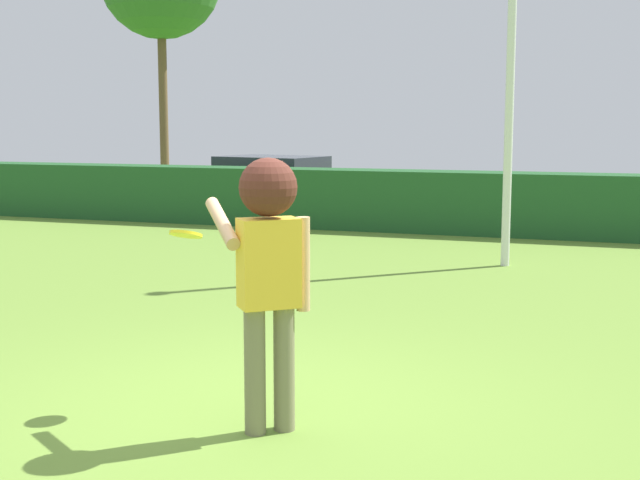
{
  "coord_description": "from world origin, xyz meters",
  "views": [
    {
      "loc": [
        2.49,
        -5.44,
        2.04
      ],
      "look_at": [
        0.35,
        0.66,
        1.15
      ],
      "focal_mm": 48.79,
      "sensor_mm": 36.0,
      "label": 1
    }
  ],
  "objects_px": {
    "person": "(268,254)",
    "lamppost": "(512,18)",
    "parked_car_black": "(272,181)",
    "frisbee": "(186,234)"
  },
  "relations": [
    {
      "from": "parked_car_black",
      "to": "lamppost",
      "type": "bearing_deg",
      "value": -43.91
    },
    {
      "from": "person",
      "to": "frisbee",
      "type": "xyz_separation_m",
      "value": [
        -0.78,
        0.35,
        0.05
      ]
    },
    {
      "from": "lamppost",
      "to": "parked_car_black",
      "type": "relative_size",
      "value": 1.4
    },
    {
      "from": "frisbee",
      "to": "lamppost",
      "type": "height_order",
      "value": "lamppost"
    },
    {
      "from": "person",
      "to": "lamppost",
      "type": "xyz_separation_m",
      "value": [
        0.6,
        7.23,
        2.24
      ]
    },
    {
      "from": "frisbee",
      "to": "parked_car_black",
      "type": "xyz_separation_m",
      "value": [
        -4.54,
        12.58,
        -0.55
      ]
    },
    {
      "from": "frisbee",
      "to": "parked_car_black",
      "type": "height_order",
      "value": "frisbee"
    },
    {
      "from": "person",
      "to": "parked_car_black",
      "type": "bearing_deg",
      "value": 112.38
    },
    {
      "from": "frisbee",
      "to": "parked_car_black",
      "type": "bearing_deg",
      "value": 109.86
    },
    {
      "from": "person",
      "to": "frisbee",
      "type": "relative_size",
      "value": 7.61
    }
  ]
}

